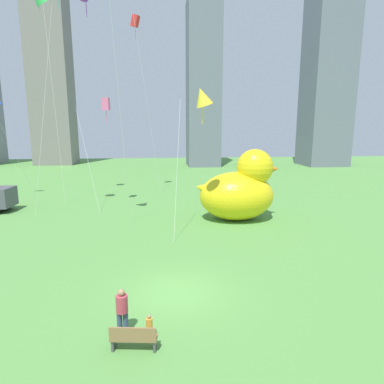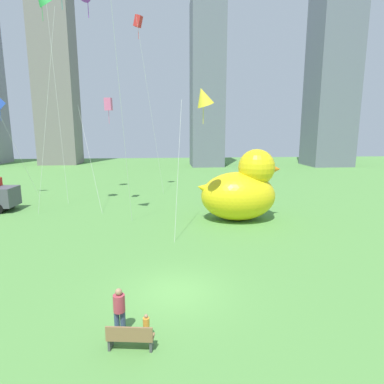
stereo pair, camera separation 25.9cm
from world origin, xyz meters
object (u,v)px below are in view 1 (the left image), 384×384
(park_bench, at_px, (134,338))
(kite_red, at_px, (135,23))
(kite_yellow, at_px, (202,97))
(giant_inflatable_duck, at_px, (240,190))
(kite_pink, at_px, (106,105))
(person_adult, at_px, (122,309))
(person_child, at_px, (149,326))

(park_bench, relative_size, kite_red, 0.08)
(park_bench, distance_m, kite_yellow, 14.83)
(giant_inflatable_duck, distance_m, kite_yellow, 8.36)
(giant_inflatable_duck, height_order, kite_red, kite_red)
(kite_pink, distance_m, kite_yellow, 11.97)
(park_bench, relative_size, person_adult, 0.93)
(park_bench, distance_m, person_adult, 1.16)
(person_child, bearing_deg, person_adult, 155.66)
(kite_red, xyz_separation_m, kite_yellow, (4.91, -14.75, -8.62))
(kite_red, bearing_deg, park_bench, -87.37)
(kite_yellow, bearing_deg, giant_inflatable_duck, 45.88)
(park_bench, distance_m, giant_inflatable_duck, 16.82)
(kite_red, bearing_deg, giant_inflatable_duck, -53.06)
(person_adult, bearing_deg, park_bench, -64.97)
(park_bench, xyz_separation_m, giant_inflatable_duck, (7.19, 15.09, 1.91))
(person_adult, relative_size, kite_red, 0.09)
(kite_yellow, bearing_deg, kite_red, 108.40)
(giant_inflatable_duck, height_order, kite_pink, kite_pink)
(park_bench, relative_size, giant_inflatable_duck, 0.23)
(person_adult, bearing_deg, giant_inflatable_duck, 61.59)
(kite_red, bearing_deg, person_adult, -88.30)
(kite_pink, bearing_deg, person_adult, -80.66)
(park_bench, height_order, kite_yellow, kite_yellow)
(giant_inflatable_duck, xyz_separation_m, kite_yellow, (-3.48, -3.59, 6.70))
(kite_yellow, bearing_deg, kite_pink, 128.38)
(person_adult, distance_m, kite_yellow, 13.95)
(park_bench, height_order, kite_pink, kite_pink)
(person_adult, relative_size, giant_inflatable_duck, 0.25)
(kite_red, distance_m, kite_yellow, 17.77)
(kite_pink, bearing_deg, kite_red, 64.81)
(kite_red, relative_size, kite_pink, 1.87)
(person_child, xyz_separation_m, kite_yellow, (3.21, 10.95, 8.57))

